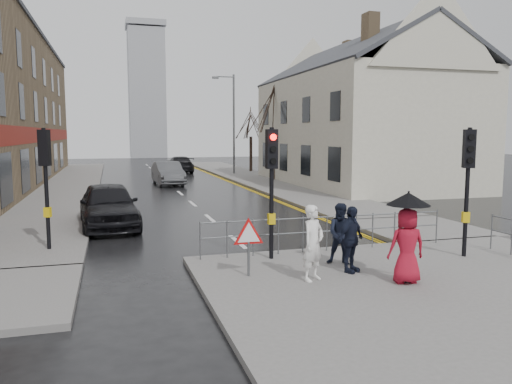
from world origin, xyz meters
TOP-DOWN VIEW (x-y plane):
  - ground at (0.00, 0.00)m, footprint 120.00×120.00m
  - near_pavement at (3.00, -3.50)m, footprint 10.00×9.00m
  - left_pavement at (-6.50, 23.00)m, footprint 4.00×44.00m
  - right_pavement at (6.50, 25.00)m, footprint 4.00×40.00m
  - pavement_bridge_right at (6.50, 3.00)m, footprint 4.00×4.20m
  - building_right_cream at (12.00, 18.00)m, footprint 9.00×16.40m
  - church_tower at (1.50, 62.00)m, footprint 5.00×5.00m
  - traffic_signal_near_left at (0.20, 0.20)m, footprint 0.28×0.27m
  - traffic_signal_near_right at (5.20, -1.00)m, footprint 0.34×0.33m
  - traffic_signal_far_left at (-5.50, 3.00)m, footprint 0.34×0.33m
  - guard_railing_front at (1.95, 0.60)m, footprint 7.14×0.04m
  - warning_sign at (-0.80, -1.21)m, footprint 0.80×0.07m
  - street_lamp at (5.82, 28.00)m, footprint 1.83×0.25m
  - tree_near at (7.50, 22.00)m, footprint 2.40×2.40m
  - tree_far at (8.00, 30.00)m, footprint 2.40×2.40m
  - pedestrian_a at (0.48, -1.91)m, footprint 0.73×0.67m
  - pedestrian_b at (1.70, -0.84)m, footprint 0.93×0.85m
  - pedestrian_with_umbrella at (2.36, -2.65)m, footprint 0.96×0.96m
  - pedestrian_d at (1.58, -1.55)m, footprint 0.99×0.78m
  - car_parked at (-3.88, 6.64)m, footprint 2.29×4.95m
  - car_mid at (-0.12, 21.51)m, footprint 1.89×4.71m
  - car_far at (2.03, 31.81)m, footprint 2.04×4.93m

SIDE VIEW (x-z plane):
  - ground at x=0.00m, z-range 0.00..0.00m
  - near_pavement at x=3.00m, z-range 0.00..0.14m
  - left_pavement at x=-6.50m, z-range 0.00..0.14m
  - right_pavement at x=6.50m, z-range 0.00..0.14m
  - pavement_bridge_right at x=6.50m, z-range 0.00..0.14m
  - car_far at x=2.03m, z-range 0.00..1.42m
  - car_mid at x=-0.12m, z-range 0.00..1.52m
  - car_parked at x=-3.88m, z-range 0.00..1.64m
  - guard_railing_front at x=1.95m, z-range 0.36..1.36m
  - pedestrian_b at x=1.70m, z-range 0.14..1.67m
  - pedestrian_d at x=1.58m, z-range 0.14..1.71m
  - pedestrian_a at x=0.48m, z-range 0.14..1.83m
  - warning_sign at x=-0.80m, z-range 0.37..1.72m
  - pedestrian_with_umbrella at x=2.36m, z-range 0.25..2.23m
  - traffic_signal_near_left at x=0.20m, z-range 0.76..4.16m
  - traffic_signal_near_right at x=5.20m, z-range 0.76..4.16m
  - traffic_signal_far_left at x=-5.50m, z-range 0.76..4.16m
  - tree_far at x=8.00m, z-range 1.60..7.24m
  - street_lamp at x=5.82m, z-range 0.71..8.71m
  - building_right_cream at x=12.00m, z-range -0.27..9.83m
  - tree_near at x=7.50m, z-range 1.85..8.43m
  - church_tower at x=1.50m, z-range 0.00..18.00m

